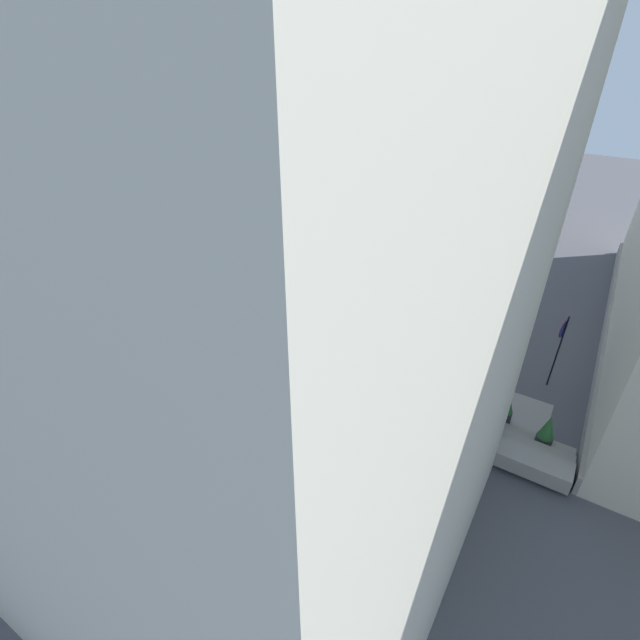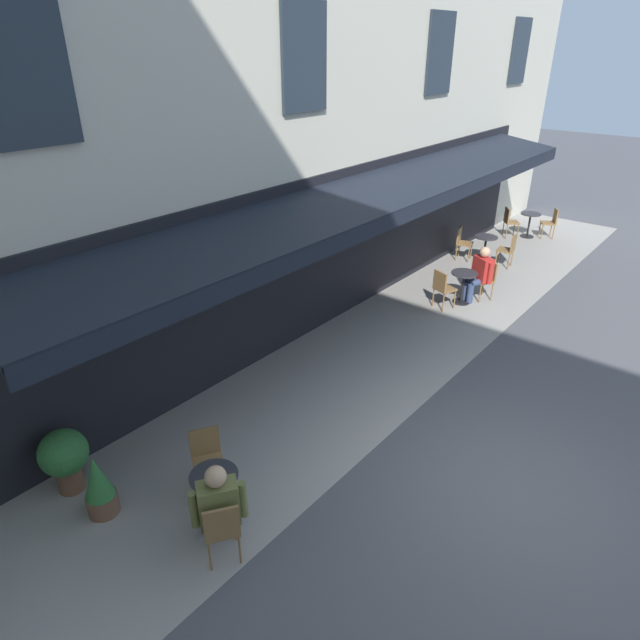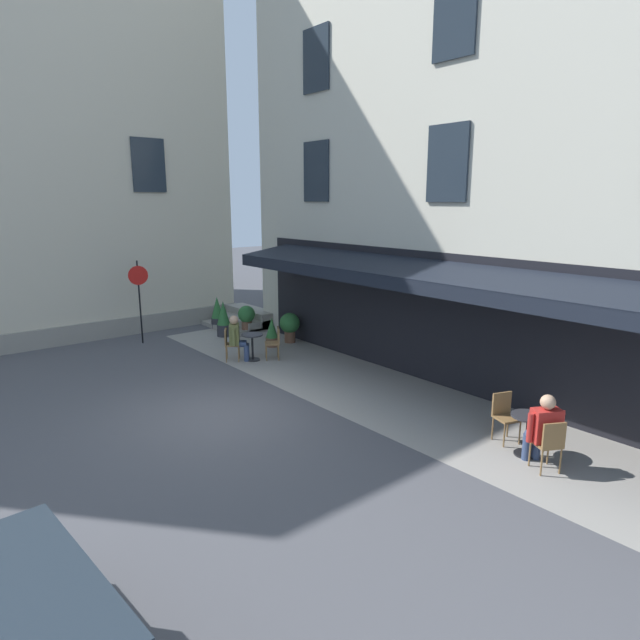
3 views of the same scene
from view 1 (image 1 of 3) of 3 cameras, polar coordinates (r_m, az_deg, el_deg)
ground_plane at (r=18.86m, az=6.52°, el=0.49°), size 70.00×70.00×0.00m
sidewalk_cafe_terrace at (r=17.90m, az=-7.74°, el=-1.53°), size 20.50×3.20×0.01m
cafe_building_facade at (r=11.96m, az=-32.79°, el=15.93°), size 20.00×10.70×15.00m
back_alley_steps at (r=13.96m, az=23.41°, el=-14.84°), size 2.40×1.75×0.60m
cafe_table_near_entrance at (r=20.26m, az=-18.89°, el=2.83°), size 0.60×0.60×0.75m
cafe_chair_wicker_facing_street at (r=20.63m, az=-17.79°, el=3.77°), size 0.45×0.45×0.91m
cafe_chair_wicker_near_door at (r=19.80m, az=-19.92°, el=2.10°), size 0.48×0.48×0.91m
cafe_table_mid_terrace at (r=22.52m, az=-23.75°, el=4.79°), size 0.60×0.60×0.75m
cafe_chair_wicker_by_window at (r=23.01m, az=-23.23°, el=5.65°), size 0.55×0.55×0.91m
cafe_chair_wicker_corner_right at (r=21.95m, az=-24.13°, el=4.16°), size 0.56×0.56×0.91m
cafe_table_streetside at (r=15.77m, az=11.95°, el=-5.06°), size 0.60×0.60×0.75m
cafe_chair_wicker_kerbside at (r=16.07m, az=13.82°, el=-4.29°), size 0.56×0.56×0.91m
cafe_chair_wicker_back_row at (r=15.40m, az=10.12°, el=-5.59°), size 0.55×0.55×0.91m
cafe_table_far_end at (r=18.85m, az=-11.72°, el=1.69°), size 0.60×0.60×0.75m
cafe_chair_wicker_under_awning at (r=19.35m, az=-12.37°, el=2.65°), size 0.54×0.54×0.91m
cafe_chair_wicker_corner_left at (r=18.32m, az=-10.81°, el=1.05°), size 0.51×0.51×0.91m
seated_patron_in_olive at (r=15.87m, az=13.27°, el=-4.07°), size 0.61×0.63×1.29m
seated_companion_in_red at (r=19.09m, az=-12.21°, el=2.77°), size 0.64×0.61×1.30m
no_parking_sign at (r=16.01m, az=27.22°, el=-2.04°), size 0.16×0.57×2.60m
potted_plant_entrance_right at (r=14.15m, az=20.26°, el=-11.39°), size 0.58×0.58×0.95m
potted_plant_under_sign at (r=14.07m, az=12.50°, el=-10.14°), size 0.64×0.64×0.94m
potted_plant_mid_terrace at (r=14.69m, az=13.26°, el=-8.78°), size 0.39×0.39×0.90m
potted_plant_by_steps at (r=14.42m, az=25.81°, el=-12.13°), size 0.44×0.44×1.11m
potted_plant_entrance_left at (r=14.73m, az=21.65°, el=-9.70°), size 0.45×0.45×1.18m
parked_car_grey at (r=24.60m, az=0.62°, el=10.43°), size 4.42×2.10×1.33m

